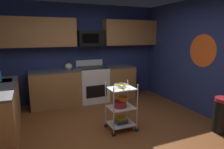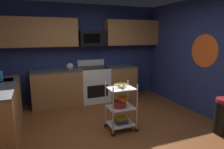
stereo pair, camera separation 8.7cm
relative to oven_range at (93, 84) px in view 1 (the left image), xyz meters
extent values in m
cube|color=brown|center=(-0.21, -2.10, -0.50)|extent=(4.40, 4.80, 0.04)
cube|color=navy|center=(-0.21, 0.33, 0.82)|extent=(4.52, 0.06, 2.60)
cube|color=navy|center=(2.02, -2.10, 0.82)|extent=(0.06, 4.80, 2.60)
cylinder|color=#E5591E|center=(1.98, -1.78, 0.97)|extent=(0.00, 0.72, 0.72)
cube|color=#9E6B3D|center=(-0.21, 0.00, -0.04)|extent=(2.79, 0.60, 0.88)
cube|color=#4C4C51|center=(-0.21, 0.00, 0.42)|extent=(2.79, 0.60, 0.04)
cube|color=#B7BABC|center=(-2.11, -0.75, 0.36)|extent=(0.44, 0.36, 0.16)
cube|color=white|center=(0.00, 0.00, -0.02)|extent=(0.76, 0.64, 0.92)
cube|color=black|center=(0.00, -0.33, -0.13)|extent=(0.56, 0.01, 0.32)
cube|color=white|center=(0.00, 0.29, 0.53)|extent=(0.76, 0.06, 0.18)
cube|color=black|center=(0.00, 0.00, 0.45)|extent=(0.72, 0.60, 0.02)
cube|color=#9E6B3D|center=(-1.41, 0.13, 1.37)|extent=(2.01, 0.33, 0.70)
cube|color=#9E6B3D|center=(1.19, 0.13, 1.37)|extent=(1.59, 0.33, 0.70)
cube|color=black|center=(0.00, 0.11, 1.22)|extent=(0.70, 0.38, 0.40)
cube|color=black|center=(-0.06, -0.09, 1.22)|extent=(0.44, 0.01, 0.24)
cylinder|color=silver|center=(-0.26, -2.03, 0.00)|extent=(0.02, 0.02, 0.88)
cylinder|color=black|center=(-0.26, -2.03, -0.44)|extent=(0.07, 0.02, 0.07)
cylinder|color=silver|center=(0.22, -2.03, 0.00)|extent=(0.02, 0.02, 0.88)
cylinder|color=black|center=(0.22, -2.03, -0.44)|extent=(0.07, 0.02, 0.07)
cylinder|color=silver|center=(-0.26, -1.64, 0.00)|extent=(0.02, 0.02, 0.88)
cylinder|color=black|center=(-0.26, -1.64, -0.44)|extent=(0.07, 0.02, 0.07)
cylinder|color=silver|center=(0.22, -1.64, 0.00)|extent=(0.02, 0.02, 0.88)
cylinder|color=black|center=(0.22, -1.64, -0.44)|extent=(0.07, 0.02, 0.07)
cube|color=silver|center=(-0.02, -1.84, -0.36)|extent=(0.48, 0.39, 0.02)
cube|color=silver|center=(-0.02, -1.84, -0.03)|extent=(0.48, 0.39, 0.02)
cube|color=silver|center=(-0.02, -1.84, 0.34)|extent=(0.48, 0.39, 0.02)
torus|color=silver|center=(-0.02, -1.84, 0.41)|extent=(0.27, 0.27, 0.01)
cylinder|color=silver|center=(-0.02, -1.84, 0.36)|extent=(0.12, 0.12, 0.02)
ellipsoid|color=yellow|center=(0.03, -1.82, 0.40)|extent=(0.17, 0.09, 0.04)
ellipsoid|color=yellow|center=(-0.06, -1.80, 0.40)|extent=(0.15, 0.14, 0.04)
ellipsoid|color=yellow|center=(-0.03, -1.89, 0.40)|extent=(0.08, 0.17, 0.04)
cylinder|color=maroon|center=(-0.05, -1.84, 0.04)|extent=(0.24, 0.24, 0.11)
torus|color=maroon|center=(-0.05, -1.84, 0.09)|extent=(0.25, 0.25, 0.01)
cylinder|color=orange|center=(0.01, -1.85, 0.13)|extent=(0.17, 0.17, 0.08)
torus|color=orange|center=(0.01, -1.85, 0.17)|extent=(0.18, 0.18, 0.01)
cube|color=#1E4C8C|center=(-0.02, -1.84, -0.33)|extent=(0.22, 0.19, 0.03)
cube|color=#B22626|center=(-0.02, -1.84, -0.31)|extent=(0.23, 0.17, 0.03)
cube|color=#26723F|center=(-0.02, -1.84, -0.27)|extent=(0.25, 0.19, 0.04)
cube|color=gold|center=(-0.02, -1.84, -0.24)|extent=(0.20, 0.19, 0.04)
sphere|color=beige|center=(-0.64, 0.00, 0.51)|extent=(0.18, 0.18, 0.18)
sphere|color=black|center=(-0.64, 0.00, 0.60)|extent=(0.03, 0.03, 0.03)
cone|color=beige|center=(-0.56, 0.00, 0.53)|extent=(0.09, 0.04, 0.06)
torus|color=black|center=(-0.64, 0.00, 0.63)|extent=(0.12, 0.01, 0.12)
cylinder|color=#2D8CBF|center=(-2.09, -0.82, 0.54)|extent=(0.06, 0.06, 0.20)
cylinder|color=black|center=(1.69, -2.66, -0.18)|extent=(0.34, 0.34, 0.60)
camera|label=1|loc=(-1.55, -5.01, 1.32)|focal=31.57mm
camera|label=2|loc=(-1.47, -5.04, 1.32)|focal=31.57mm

